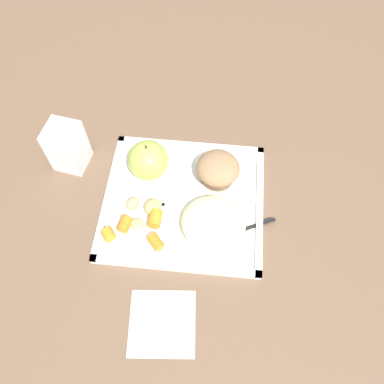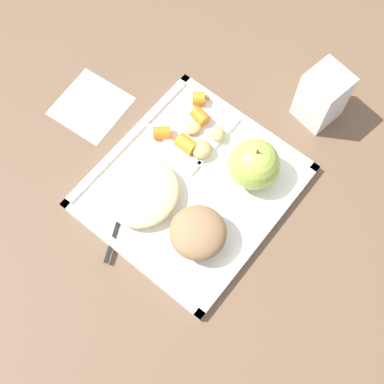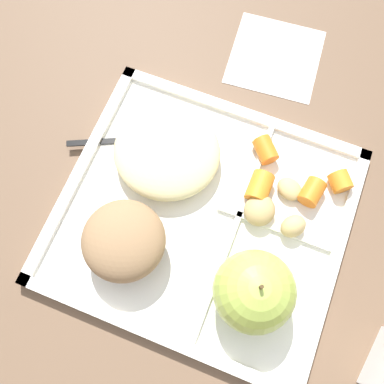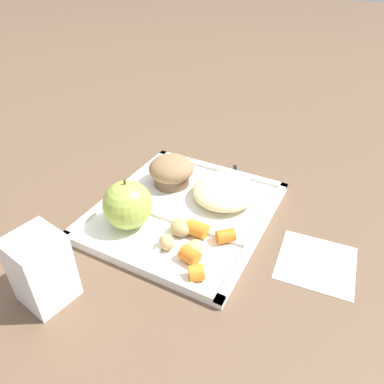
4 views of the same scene
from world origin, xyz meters
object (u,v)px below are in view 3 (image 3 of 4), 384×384
Objects in this scene: lunch_tray at (203,217)px; green_apple at (254,291)px; plastic_fork at (136,140)px; bran_muffin at (124,241)px.

lunch_tray is 0.11m from green_apple.
lunch_tray is 2.41× the size of plastic_fork.
green_apple is 0.15m from bran_muffin.
plastic_fork is (0.19, -0.12, -0.04)m from green_apple.
green_apple reaches higher than plastic_fork.
lunch_tray is 3.63× the size of bran_muffin.
green_apple reaches higher than bran_muffin.
green_apple reaches higher than lunch_tray.
green_apple is (-0.08, 0.07, 0.05)m from lunch_tray.
bran_muffin reaches higher than lunch_tray.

